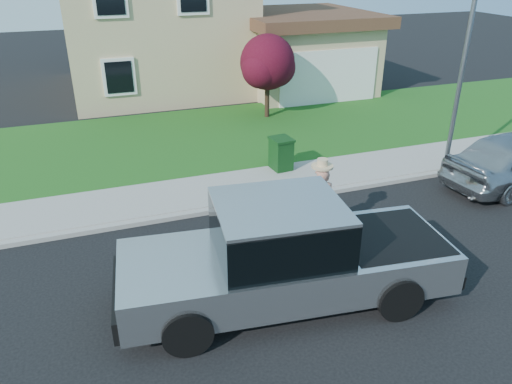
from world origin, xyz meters
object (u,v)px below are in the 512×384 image
pickup_truck (285,256)px  street_lamp (463,71)px  trash_bin (281,153)px  ornamental_tree (268,65)px  woman (320,202)px

pickup_truck → street_lamp: street_lamp is taller
pickup_truck → trash_bin: pickup_truck is taller
ornamental_tree → street_lamp: street_lamp is taller
trash_bin → street_lamp: street_lamp is taller
street_lamp → ornamental_tree: bearing=135.9°
ornamental_tree → woman: bearing=-103.6°
pickup_truck → woman: 2.48m
trash_bin → ornamental_tree: bearing=67.8°
pickup_truck → trash_bin: 6.18m
pickup_truck → trash_bin: (2.28, 5.74, -0.33)m
pickup_truck → woman: (1.65, 1.85, -0.02)m
street_lamp → pickup_truck: bearing=-127.0°
woman → ornamental_tree: size_ratio=0.62×
trash_bin → street_lamp: (4.51, -1.99, 2.56)m
ornamental_tree → street_lamp: 7.92m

